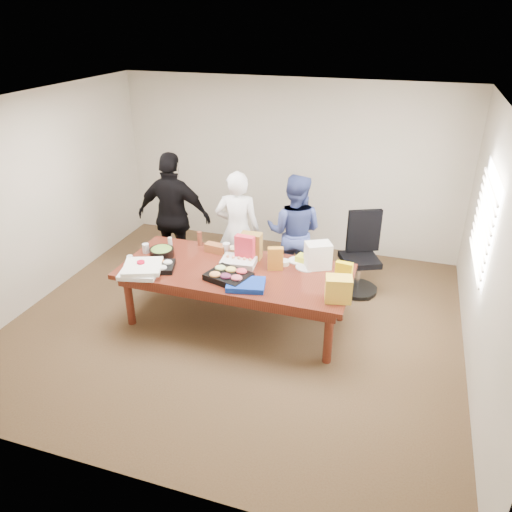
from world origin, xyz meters
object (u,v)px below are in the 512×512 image
(office_chair, at_px, (360,257))
(salad_bowl, at_px, (162,252))
(person_center, at_px, (238,230))
(person_right, at_px, (294,232))
(sheet_cake, at_px, (239,262))
(conference_table, at_px, (236,296))

(office_chair, distance_m, salad_bowl, 2.67)
(person_center, bearing_deg, person_right, -174.88)
(office_chair, height_order, sheet_cake, office_chair)
(office_chair, bearing_deg, person_right, 159.15)
(person_right, distance_m, salad_bowl, 1.84)
(office_chair, relative_size, person_center, 0.66)
(person_right, bearing_deg, sheet_cake, 64.66)
(sheet_cake, bearing_deg, office_chair, 32.67)
(sheet_cake, xyz_separation_m, salad_bowl, (-1.01, -0.09, 0.01))
(office_chair, height_order, salad_bowl, office_chair)
(sheet_cake, bearing_deg, person_center, 105.32)
(office_chair, bearing_deg, conference_table, -163.19)
(conference_table, relative_size, sheet_cake, 6.67)
(salad_bowl, bearing_deg, sheet_cake, 5.06)
(office_chair, xyz_separation_m, sheet_cake, (-1.37, -1.08, 0.23))
(person_center, xyz_separation_m, sheet_cake, (0.30, -0.79, -0.06))
(sheet_cake, bearing_deg, person_right, 60.32)
(conference_table, height_order, office_chair, office_chair)
(office_chair, xyz_separation_m, person_center, (-1.67, -0.29, 0.29))
(person_right, distance_m, sheet_cake, 1.11)
(person_right, relative_size, salad_bowl, 5.25)
(conference_table, relative_size, salad_bowl, 8.92)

